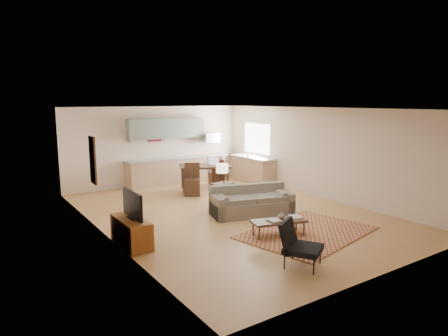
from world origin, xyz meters
TOP-DOWN VIEW (x-y plane):
  - room at (0.00, 0.00)m, footprint 9.00×9.00m
  - kitchen_counter_back at (0.90, 4.18)m, footprint 4.26×0.64m
  - kitchen_counter_right at (2.93, 3.00)m, footprint 0.64×2.26m
  - kitchen_range at (2.00, 4.18)m, footprint 0.62×0.62m
  - kitchen_microwave at (2.00, 4.20)m, footprint 0.62×0.40m
  - upper_cabinets at (0.30, 4.33)m, footprint 2.80×0.34m
  - window_right at (3.23, 3.00)m, footprint 0.02×1.40m
  - wall_art_left at (-3.21, 0.90)m, footprint 0.06×0.42m
  - triptych at (-0.10, 4.47)m, footprint 1.70×0.04m
  - rug at (0.52, -2.26)m, footprint 3.27×2.59m
  - sofa at (0.36, -0.45)m, footprint 2.32×1.49m
  - coffee_table at (-0.15, -2.05)m, footprint 1.28×0.78m
  - book_a at (-0.39, -2.03)m, footprint 0.27×0.34m
  - book_b at (0.19, -2.05)m, footprint 0.47×0.49m
  - vase at (-0.05, -2.03)m, footprint 0.16×0.16m
  - armchair at (-0.88, -3.51)m, footprint 0.98×0.98m
  - tv_credenza at (-3.00, -0.81)m, footprint 0.46×1.21m
  - tv at (-2.95, -0.81)m, footprint 0.09×0.93m
  - console_table at (0.14, 0.60)m, footprint 0.62×0.46m
  - table_lamp at (0.14, 0.60)m, footprint 0.34×0.34m
  - dining_table at (0.87, 2.74)m, footprint 1.85×1.49m
  - dining_chair_near at (0.15, 2.29)m, footprint 0.66×0.67m
  - dining_chair_far at (1.60, 3.19)m, footprint 0.54×0.55m
  - laptop at (1.20, 2.64)m, footprint 0.40×0.33m
  - soap_bottle at (2.83, 2.99)m, footprint 0.13×0.13m

SIDE VIEW (x-z plane):
  - rug at x=0.52m, z-range 0.00..0.02m
  - coffee_table at x=-0.15m, z-range 0.00..0.36m
  - tv_credenza at x=-3.00m, z-range 0.00..0.56m
  - console_table at x=0.14m, z-range 0.00..0.68m
  - book_b at x=0.19m, z-range 0.35..0.38m
  - book_a at x=-0.39m, z-range 0.35..0.38m
  - sofa at x=0.36m, z-range 0.00..0.75m
  - armchair at x=-0.88m, z-range 0.00..0.82m
  - dining_table at x=0.87m, z-range 0.00..0.82m
  - vase at x=-0.05m, z-range 0.35..0.51m
  - kitchen_range at x=2.00m, z-range 0.00..0.90m
  - dining_chair_far at x=1.60m, z-range 0.00..0.91m
  - kitchen_counter_back at x=0.90m, z-range 0.00..0.92m
  - kitchen_counter_right at x=2.93m, z-range 0.00..0.92m
  - dining_chair_near at x=0.15m, z-range 0.00..0.99m
  - tv at x=-2.95m, z-range 0.56..1.11m
  - table_lamp at x=0.14m, z-range 0.68..1.22m
  - laptop at x=1.20m, z-range 0.82..1.08m
  - soap_bottle at x=2.83m, z-range 0.92..1.11m
  - room at x=0.00m, z-range -3.15..5.85m
  - kitchen_microwave at x=2.00m, z-range 1.38..1.73m
  - window_right at x=3.23m, z-range 1.02..2.08m
  - wall_art_left at x=-3.21m, z-range 1.00..2.10m
  - triptych at x=-0.10m, z-range 1.50..2.00m
  - upper_cabinets at x=0.30m, z-range 1.60..2.30m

